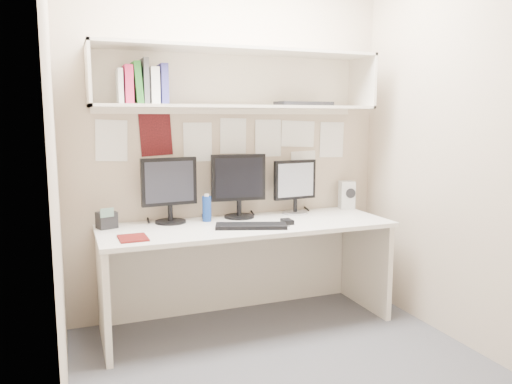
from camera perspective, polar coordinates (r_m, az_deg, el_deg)
name	(u,v)px	position (r m, az deg, el deg)	size (l,w,h in m)	color
floor	(284,365)	(3.13, 3.27, -19.17)	(2.40, 2.00, 0.01)	#49494E
wall_back	(230,139)	(3.71, -2.95, 6.10)	(2.40, 0.02, 2.60)	#B7A48C
wall_front	(399,160)	(1.92, 15.99, 3.57)	(2.40, 0.02, 2.60)	#B7A48C
wall_left	(53,151)	(2.53, -22.14, 4.39)	(0.02, 2.00, 2.60)	#B7A48C
wall_right	(457,142)	(3.45, 22.01, 5.32)	(0.02, 2.00, 2.60)	#B7A48C
desk	(247,274)	(3.55, -1.05, -9.36)	(2.00, 0.70, 0.73)	silver
overhead_hutch	(236,79)	(3.59, -2.28, 12.74)	(2.00, 0.38, 0.40)	silver
pinned_papers	(231,146)	(3.71, -2.91, 5.33)	(1.92, 0.01, 0.48)	white
monitor_left	(169,187)	(3.49, -9.87, 0.53)	(0.39, 0.21, 0.45)	black
monitor_center	(239,183)	(3.62, -2.00, 1.01)	(0.40, 0.22, 0.46)	black
monitor_right	(295,184)	(3.80, 4.48, 0.92)	(0.35, 0.19, 0.41)	#A5A5AA
keyboard	(251,226)	(3.32, -0.56, -3.90)	(0.47, 0.17, 0.02)	black
mouse	(287,222)	(3.44, 3.58, -3.40)	(0.06, 0.10, 0.03)	black
speaker	(347,195)	(4.05, 10.33, -0.34)	(0.14, 0.14, 0.22)	#B4B4AF
blue_bottle	(207,208)	(3.52, -5.65, -1.87)	(0.06, 0.06, 0.20)	navy
maroon_notebook	(133,238)	(3.11, -13.88, -5.12)	(0.17, 0.21, 0.01)	#530F0E
desk_phone	(107,220)	(3.44, -16.70, -3.06)	(0.14, 0.14, 0.14)	black
book_stack	(143,84)	(3.37, -12.82, 11.90)	(0.31, 0.18, 0.29)	beige
hutch_tray	(304,104)	(3.74, 5.50, 10.00)	(0.43, 0.16, 0.03)	black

